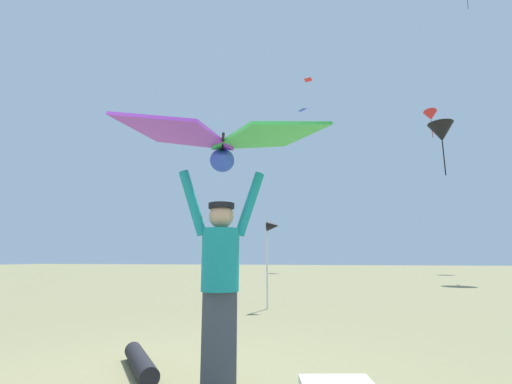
{
  "coord_description": "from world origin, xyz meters",
  "views": [
    {
      "loc": [
        1.31,
        -2.98,
        1.11
      ],
      "look_at": [
        0.26,
        1.52,
        1.99
      ],
      "focal_mm": 24.51,
      "sensor_mm": 36.0,
      "label": 1
    }
  ],
  "objects_px": {
    "spare_kite_bag": "(140,362)",
    "marker_flag": "(272,232)",
    "held_stunt_kite": "(223,139)",
    "distant_kite_black_mid_right": "(441,132)",
    "distant_kite_blue_low_right": "(302,110)",
    "distant_kite_red_high_right": "(308,79)",
    "kite_flyer_person": "(220,278)",
    "distant_kite_red_high_left": "(431,116)"
  },
  "relations": [
    {
      "from": "distant_kite_blue_low_right",
      "to": "spare_kite_bag",
      "type": "xyz_separation_m",
      "value": [
        1.01,
        -30.22,
        -15.97
      ]
    },
    {
      "from": "held_stunt_kite",
      "to": "kite_flyer_person",
      "type": "bearing_deg",
      "value": 109.56
    },
    {
      "from": "held_stunt_kite",
      "to": "distant_kite_black_mid_right",
      "type": "relative_size",
      "value": 0.66
    },
    {
      "from": "distant_kite_red_high_right",
      "to": "held_stunt_kite",
      "type": "bearing_deg",
      "value": -87.58
    },
    {
      "from": "kite_flyer_person",
      "to": "distant_kite_black_mid_right",
      "type": "bearing_deg",
      "value": 67.85
    },
    {
      "from": "held_stunt_kite",
      "to": "marker_flag",
      "type": "relative_size",
      "value": 0.97
    },
    {
      "from": "distant_kite_black_mid_right",
      "to": "kite_flyer_person",
      "type": "bearing_deg",
      "value": -112.15
    },
    {
      "from": "distant_kite_red_high_right",
      "to": "spare_kite_bag",
      "type": "relative_size",
      "value": 1.0
    },
    {
      "from": "spare_kite_bag",
      "to": "marker_flag",
      "type": "height_order",
      "value": "marker_flag"
    },
    {
      "from": "kite_flyer_person",
      "to": "distant_kite_red_high_right",
      "type": "height_order",
      "value": "distant_kite_red_high_right"
    },
    {
      "from": "held_stunt_kite",
      "to": "distant_kite_red_high_right",
      "type": "relative_size",
      "value": 1.8
    },
    {
      "from": "distant_kite_black_mid_right",
      "to": "distant_kite_red_high_left",
      "type": "xyz_separation_m",
      "value": [
        3.1,
        13.27,
        6.18
      ]
    },
    {
      "from": "held_stunt_kite",
      "to": "distant_kite_blue_low_right",
      "type": "bearing_deg",
      "value": 93.67
    },
    {
      "from": "distant_kite_black_mid_right",
      "to": "distant_kite_red_high_right",
      "type": "relative_size",
      "value": 2.71
    },
    {
      "from": "distant_kite_black_mid_right",
      "to": "spare_kite_bag",
      "type": "height_order",
      "value": "distant_kite_black_mid_right"
    },
    {
      "from": "kite_flyer_person",
      "to": "distant_kite_blue_low_right",
      "type": "bearing_deg",
      "value": 93.62
    },
    {
      "from": "kite_flyer_person",
      "to": "spare_kite_bag",
      "type": "xyz_separation_m",
      "value": [
        -0.93,
        0.31,
        -0.85
      ]
    },
    {
      "from": "distant_kite_blue_low_right",
      "to": "spare_kite_bag",
      "type": "distance_m",
      "value": 34.19
    },
    {
      "from": "kite_flyer_person",
      "to": "spare_kite_bag",
      "type": "bearing_deg",
      "value": 161.56
    },
    {
      "from": "held_stunt_kite",
      "to": "distant_kite_blue_low_right",
      "type": "xyz_separation_m",
      "value": [
        -1.96,
        30.61,
        13.84
      ]
    },
    {
      "from": "kite_flyer_person",
      "to": "distant_kite_black_mid_right",
      "type": "relative_size",
      "value": 0.67
    },
    {
      "from": "distant_kite_blue_low_right",
      "to": "spare_kite_bag",
      "type": "relative_size",
      "value": 0.87
    },
    {
      "from": "distant_kite_black_mid_right",
      "to": "distant_kite_red_high_left",
      "type": "height_order",
      "value": "distant_kite_red_high_left"
    },
    {
      "from": "held_stunt_kite",
      "to": "distant_kite_blue_low_right",
      "type": "relative_size",
      "value": 2.08
    },
    {
      "from": "held_stunt_kite",
      "to": "spare_kite_bag",
      "type": "height_order",
      "value": "held_stunt_kite"
    },
    {
      "from": "distant_kite_blue_low_right",
      "to": "distant_kite_black_mid_right",
      "type": "height_order",
      "value": "distant_kite_blue_low_right"
    },
    {
      "from": "distant_kite_red_high_right",
      "to": "spare_kite_bag",
      "type": "xyz_separation_m",
      "value": [
        0.4,
        -31.69,
        -20.02
      ]
    },
    {
      "from": "distant_kite_red_high_left",
      "to": "marker_flag",
      "type": "bearing_deg",
      "value": -112.4
    },
    {
      "from": "distant_kite_blue_low_right",
      "to": "distant_kite_red_high_left",
      "type": "xyz_separation_m",
      "value": [
        11.73,
        -0.81,
        -2.14
      ]
    },
    {
      "from": "marker_flag",
      "to": "distant_kite_red_high_left",
      "type": "bearing_deg",
      "value": 67.6
    },
    {
      "from": "kite_flyer_person",
      "to": "distant_kite_red_high_left",
      "type": "relative_size",
      "value": 0.71
    },
    {
      "from": "distant_kite_red_high_right",
      "to": "marker_flag",
      "type": "height_order",
      "value": "distant_kite_red_high_right"
    },
    {
      "from": "kite_flyer_person",
      "to": "marker_flag",
      "type": "xyz_separation_m",
      "value": [
        -0.43,
        4.9,
        0.77
      ]
    },
    {
      "from": "distant_kite_blue_low_right",
      "to": "marker_flag",
      "type": "relative_size",
      "value": 0.47
    },
    {
      "from": "kite_flyer_person",
      "to": "held_stunt_kite",
      "type": "bearing_deg",
      "value": -70.44
    },
    {
      "from": "held_stunt_kite",
      "to": "distant_kite_red_high_right",
      "type": "height_order",
      "value": "distant_kite_red_high_right"
    },
    {
      "from": "distant_kite_black_mid_right",
      "to": "spare_kite_bag",
      "type": "bearing_deg",
      "value": -115.28
    },
    {
      "from": "distant_kite_blue_low_right",
      "to": "distant_kite_red_high_left",
      "type": "height_order",
      "value": "distant_kite_blue_low_right"
    },
    {
      "from": "distant_kite_blue_low_right",
      "to": "distant_kite_red_high_right",
      "type": "xyz_separation_m",
      "value": [
        0.61,
        1.47,
        4.05
      ]
    },
    {
      "from": "kite_flyer_person",
      "to": "distant_kite_red_high_left",
      "type": "bearing_deg",
      "value": 71.75
    },
    {
      "from": "distant_kite_red_high_left",
      "to": "spare_kite_bag",
      "type": "height_order",
      "value": "distant_kite_red_high_left"
    },
    {
      "from": "distant_kite_black_mid_right",
      "to": "marker_flag",
      "type": "height_order",
      "value": "distant_kite_black_mid_right"
    }
  ]
}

